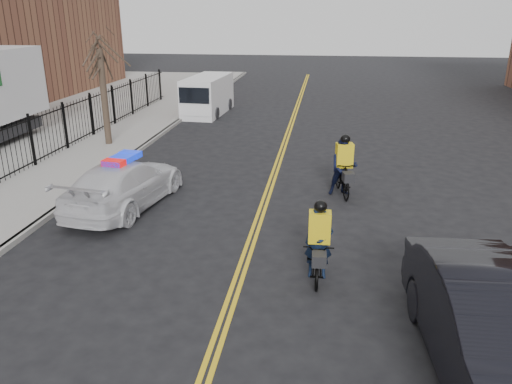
{
  "coord_description": "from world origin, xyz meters",
  "views": [
    {
      "loc": [
        1.72,
        -10.2,
        5.59
      ],
      "look_at": [
        0.1,
        1.53,
        1.3
      ],
      "focal_mm": 35.0,
      "sensor_mm": 36.0,
      "label": 1
    }
  ],
  "objects": [
    {
      "name": "ground",
      "position": [
        0.0,
        0.0,
        0.0
      ],
      "size": [
        120.0,
        120.0,
        0.0
      ],
      "primitive_type": "plane",
      "color": "black",
      "rests_on": "ground"
    },
    {
      "name": "center_line_left",
      "position": [
        -0.08,
        8.0,
        0.01
      ],
      "size": [
        0.1,
        60.0,
        0.01
      ],
      "primitive_type": "cube",
      "color": "yellow",
      "rests_on": "ground"
    },
    {
      "name": "center_line_right",
      "position": [
        0.08,
        8.0,
        0.01
      ],
      "size": [
        0.1,
        60.0,
        0.01
      ],
      "primitive_type": "cube",
      "color": "yellow",
      "rests_on": "ground"
    },
    {
      "name": "sidewalk",
      "position": [
        -7.5,
        8.0,
        0.07
      ],
      "size": [
        3.0,
        60.0,
        0.15
      ],
      "primitive_type": "cube",
      "color": "#989590",
      "rests_on": "ground"
    },
    {
      "name": "curb",
      "position": [
        -6.0,
        8.0,
        0.07
      ],
      "size": [
        0.2,
        60.0,
        0.15
      ],
      "primitive_type": "cube",
      "color": "#989590",
      "rests_on": "ground"
    },
    {
      "name": "iron_fence",
      "position": [
        -9.0,
        8.0,
        1.0
      ],
      "size": [
        0.12,
        28.0,
        2.0
      ],
      "primitive_type": null,
      "color": "black",
      "rests_on": "ground"
    },
    {
      "name": "street_tree",
      "position": [
        -7.6,
        10.0,
        3.53
      ],
      "size": [
        3.2,
        3.2,
        4.8
      ],
      "color": "#372C20",
      "rests_on": "sidewalk"
    },
    {
      "name": "police_cruiser",
      "position": [
        -4.14,
        3.29,
        0.72
      ],
      "size": [
        2.66,
        5.15,
        1.59
      ],
      "rotation": [
        0.0,
        0.0,
        3.0
      ],
      "color": "silver",
      "rests_on": "ground"
    },
    {
      "name": "dark_sedan",
      "position": [
        4.57,
        -3.23,
        0.9
      ],
      "size": [
        2.23,
        5.55,
        1.79
      ],
      "primitive_type": "imported",
      "rotation": [
        0.0,
        0.0,
        0.06
      ],
      "color": "black",
      "rests_on": "ground"
    },
    {
      "name": "cargo_van",
      "position": [
        -5.02,
        17.92,
        1.03
      ],
      "size": [
        2.18,
        5.15,
        2.12
      ],
      "rotation": [
        0.0,
        0.0,
        -0.06
      ],
      "color": "white",
      "rests_on": "ground"
    },
    {
      "name": "cyclist_near",
      "position": [
        1.73,
        -0.22,
        0.63
      ],
      "size": [
        0.7,
        1.87,
        1.82
      ],
      "rotation": [
        0.0,
        0.0,
        0.03
      ],
      "color": "black",
      "rests_on": "ground"
    },
    {
      "name": "cyclist_far",
      "position": [
        2.4,
        5.22,
        0.79
      ],
      "size": [
        1.01,
        2.05,
        2.0
      ],
      "rotation": [
        0.0,
        0.0,
        0.19
      ],
      "color": "black",
      "rests_on": "ground"
    }
  ]
}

